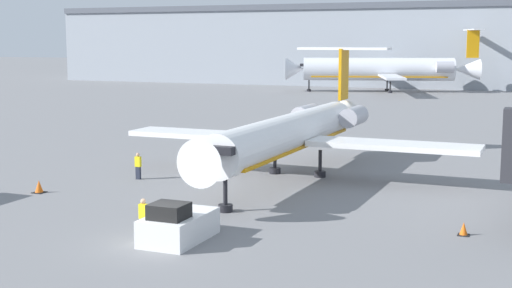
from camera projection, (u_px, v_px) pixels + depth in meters
ground_plane at (160, 245)px, 32.38m from camera, size 600.00×600.00×0.00m
terminal_building at (466, 45)px, 140.90m from camera, size 180.00×16.80×16.70m
airplane_main at (294, 131)px, 48.30m from camera, size 24.61×26.82×8.69m
pushback_tug at (178, 225)px, 33.08m from camera, size 2.31×4.14×1.96m
worker_near_tug at (143, 217)px, 33.68m from camera, size 0.40×0.26×1.86m
worker_by_wing at (138, 165)px, 47.75m from camera, size 0.40×0.25×1.80m
traffic_cone_left at (39, 187)px, 43.57m from camera, size 0.71×0.71×0.78m
traffic_cone_right at (464, 229)px, 34.03m from camera, size 0.54×0.54×0.65m
airplane_parked_far_left at (383, 69)px, 129.17m from camera, size 34.72×33.38×11.28m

